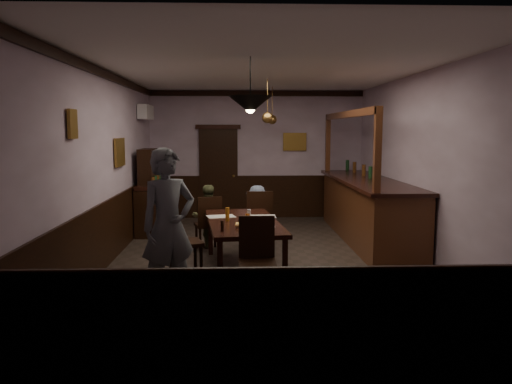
{
  "coord_description": "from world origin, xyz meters",
  "views": [
    {
      "loc": [
        -0.46,
        -7.8,
        2.08
      ],
      "look_at": [
        -0.18,
        -0.36,
        1.15
      ],
      "focal_mm": 35.0,
      "sensor_mm": 36.0,
      "label": 1
    }
  ],
  "objects_px": {
    "person_seated_left": "(207,216)",
    "coffee_cup": "(272,224)",
    "pendant_iron": "(250,105)",
    "person_seated_right": "(257,216)",
    "bar_counter": "(367,208)",
    "chair_side": "(179,237)",
    "pendant_brass_mid": "(267,118)",
    "chair_near": "(257,255)",
    "chair_far_right": "(259,217)",
    "chair_far_left": "(209,221)",
    "soda_can": "(248,218)",
    "person_standing": "(168,226)",
    "pendant_brass_far": "(272,120)",
    "dining_table": "(243,225)",
    "sideboard": "(151,199)"
  },
  "relations": [
    {
      "from": "person_seated_left",
      "to": "coffee_cup",
      "type": "height_order",
      "value": "person_seated_left"
    },
    {
      "from": "pendant_iron",
      "to": "person_seated_right",
      "type": "bearing_deg",
      "value": 85.57
    },
    {
      "from": "bar_counter",
      "to": "chair_side",
      "type": "bearing_deg",
      "value": -144.55
    },
    {
      "from": "pendant_brass_mid",
      "to": "chair_near",
      "type": "bearing_deg",
      "value": -95.56
    },
    {
      "from": "chair_far_right",
      "to": "chair_side",
      "type": "height_order",
      "value": "chair_side"
    },
    {
      "from": "coffee_cup",
      "to": "pendant_brass_mid",
      "type": "xyz_separation_m",
      "value": [
        0.09,
        2.52,
        1.5
      ]
    },
    {
      "from": "chair_side",
      "to": "person_seated_right",
      "type": "distance_m",
      "value": 2.25
    },
    {
      "from": "chair_far_left",
      "to": "person_seated_left",
      "type": "distance_m",
      "value": 0.28
    },
    {
      "from": "bar_counter",
      "to": "person_seated_right",
      "type": "bearing_deg",
      "value": -168.66
    },
    {
      "from": "person_seated_right",
      "to": "soda_can",
      "type": "distance_m",
      "value": 1.73
    },
    {
      "from": "person_seated_left",
      "to": "bar_counter",
      "type": "xyz_separation_m",
      "value": [
        2.99,
        0.52,
        0.05
      ]
    },
    {
      "from": "chair_near",
      "to": "bar_counter",
      "type": "xyz_separation_m",
      "value": [
        2.21,
        3.32,
        0.05
      ]
    },
    {
      "from": "person_standing",
      "to": "coffee_cup",
      "type": "bearing_deg",
      "value": 0.38
    },
    {
      "from": "pendant_brass_far",
      "to": "coffee_cup",
      "type": "bearing_deg",
      "value": -94.0
    },
    {
      "from": "person_seated_right",
      "to": "chair_far_left",
      "type": "bearing_deg",
      "value": 8.65
    },
    {
      "from": "person_seated_right",
      "to": "pendant_brass_far",
      "type": "distance_m",
      "value": 2.7
    },
    {
      "from": "chair_far_left",
      "to": "pendant_brass_far",
      "type": "height_order",
      "value": "pendant_brass_far"
    },
    {
      "from": "dining_table",
      "to": "chair_side",
      "type": "height_order",
      "value": "chair_side"
    },
    {
      "from": "chair_far_left",
      "to": "chair_side",
      "type": "xyz_separation_m",
      "value": [
        -0.33,
        -1.54,
        0.05
      ]
    },
    {
      "from": "pendant_brass_mid",
      "to": "pendant_brass_far",
      "type": "height_order",
      "value": "same"
    },
    {
      "from": "chair_far_right",
      "to": "bar_counter",
      "type": "xyz_separation_m",
      "value": [
        2.07,
        0.7,
        0.04
      ]
    },
    {
      "from": "chair_far_right",
      "to": "bar_counter",
      "type": "bearing_deg",
      "value": -162.98
    },
    {
      "from": "chair_far_left",
      "to": "pendant_brass_far",
      "type": "xyz_separation_m",
      "value": [
        1.25,
        2.39,
        1.77
      ]
    },
    {
      "from": "chair_far_right",
      "to": "pendant_iron",
      "type": "relative_size",
      "value": 1.46
    },
    {
      "from": "sideboard",
      "to": "coffee_cup",
      "type": "bearing_deg",
      "value": -56.5
    },
    {
      "from": "pendant_brass_far",
      "to": "sideboard",
      "type": "bearing_deg",
      "value": -162.7
    },
    {
      "from": "person_seated_left",
      "to": "pendant_brass_mid",
      "type": "distance_m",
      "value": 2.12
    },
    {
      "from": "person_standing",
      "to": "pendant_brass_mid",
      "type": "bearing_deg",
      "value": 35.32
    },
    {
      "from": "bar_counter",
      "to": "pendant_iron",
      "type": "height_order",
      "value": "pendant_iron"
    },
    {
      "from": "dining_table",
      "to": "person_seated_left",
      "type": "height_order",
      "value": "person_seated_left"
    },
    {
      "from": "person_seated_right",
      "to": "sideboard",
      "type": "xyz_separation_m",
      "value": [
        -2.11,
        1.24,
        0.14
      ]
    },
    {
      "from": "chair_side",
      "to": "pendant_brass_far",
      "type": "xyz_separation_m",
      "value": [
        1.58,
        3.93,
        1.72
      ]
    },
    {
      "from": "person_standing",
      "to": "pendant_iron",
      "type": "distance_m",
      "value": 1.85
    },
    {
      "from": "chair_far_right",
      "to": "pendant_brass_far",
      "type": "distance_m",
      "value": 2.9
    },
    {
      "from": "pendant_brass_far",
      "to": "bar_counter",
      "type": "bearing_deg",
      "value": -43.36
    },
    {
      "from": "dining_table",
      "to": "person_seated_right",
      "type": "distance_m",
      "value": 1.62
    },
    {
      "from": "chair_far_right",
      "to": "soda_can",
      "type": "bearing_deg",
      "value": 78.84
    },
    {
      "from": "pendant_brass_mid",
      "to": "coffee_cup",
      "type": "bearing_deg",
      "value": -92.03
    },
    {
      "from": "sideboard",
      "to": "person_standing",
      "type": "bearing_deg",
      "value": -77.47
    },
    {
      "from": "pendant_iron",
      "to": "coffee_cup",
      "type": "bearing_deg",
      "value": 41.48
    },
    {
      "from": "coffee_cup",
      "to": "bar_counter",
      "type": "relative_size",
      "value": 0.02
    },
    {
      "from": "pendant_iron",
      "to": "pendant_brass_mid",
      "type": "distance_m",
      "value": 2.82
    },
    {
      "from": "person_seated_left",
      "to": "chair_far_left",
      "type": "bearing_deg",
      "value": 75.28
    },
    {
      "from": "pendant_brass_mid",
      "to": "person_seated_left",
      "type": "bearing_deg",
      "value": -155.42
    },
    {
      "from": "pendant_brass_far",
      "to": "soda_can",
      "type": "bearing_deg",
      "value": -99.35
    },
    {
      "from": "bar_counter",
      "to": "pendant_brass_mid",
      "type": "height_order",
      "value": "pendant_brass_mid"
    },
    {
      "from": "pendant_iron",
      "to": "chair_far_left",
      "type": "bearing_deg",
      "value": 108.32
    },
    {
      "from": "bar_counter",
      "to": "soda_can",
      "type": "bearing_deg",
      "value": -137.43
    },
    {
      "from": "chair_far_left",
      "to": "pendant_brass_far",
      "type": "bearing_deg",
      "value": -133.33
    },
    {
      "from": "soda_can",
      "to": "sideboard",
      "type": "height_order",
      "value": "sideboard"
    }
  ]
}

